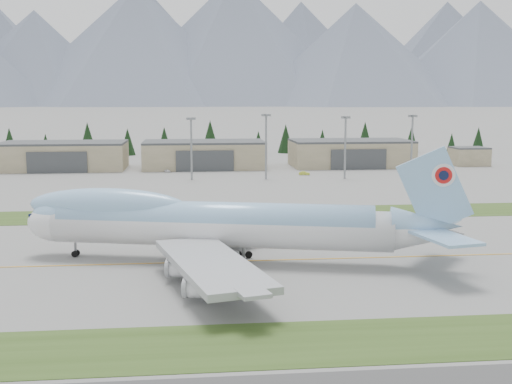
{
  "coord_description": "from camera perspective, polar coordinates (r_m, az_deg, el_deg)",
  "views": [
    {
      "loc": [
        -20.73,
        -107.43,
        27.99
      ],
      "look_at": [
        -6.75,
        27.22,
        8.0
      ],
      "focal_mm": 45.0,
      "sensor_mm": 36.0,
      "label": 1
    }
  ],
  "objects": [
    {
      "name": "mountain_ridge_rear",
      "position": [
        3016.25,
        -4.74,
        12.57
      ],
      "size": [
        4439.33,
        1012.21,
        506.1
      ],
      "color": "#454C5C",
      "rests_on": "ground"
    },
    {
      "name": "hangar_right",
      "position": [
        266.55,
        8.39,
        3.45
      ],
      "size": [
        48.0,
        26.6,
        10.8
      ],
      "color": "gray",
      "rests_on": "ground"
    },
    {
      "name": "ground",
      "position": [
        112.94,
        4.87,
        -5.98
      ],
      "size": [
        7000.0,
        7000.0,
        0.0
      ],
      "primitive_type": "plane",
      "color": "#5F5F5D",
      "rests_on": "ground"
    },
    {
      "name": "conifer_belt",
      "position": [
        320.86,
        -3.4,
        4.67
      ],
      "size": [
        264.45,
        13.92,
        16.96
      ],
      "color": "black",
      "rests_on": "ground"
    },
    {
      "name": "grass_strip_near",
      "position": [
        77.68,
        10.23,
        -12.86
      ],
      "size": [
        400.0,
        14.0,
        0.08
      ],
      "primitive_type": "cube",
      "color": "#304619",
      "rests_on": "ground"
    },
    {
      "name": "control_shed",
      "position": [
        281.46,
        18.41,
        3.04
      ],
      "size": [
        14.0,
        12.0,
        7.6
      ],
      "color": "gray",
      "rests_on": "ground"
    },
    {
      "name": "service_vehicle_b",
      "position": [
        234.28,
        4.32,
        1.52
      ],
      "size": [
        4.25,
        2.41,
        1.33
      ],
      "primitive_type": "imported",
      "rotation": [
        0.0,
        0.0,
        1.31
      ],
      "color": "#AFBD2F",
      "rests_on": "ground"
    },
    {
      "name": "taxiway_line_main",
      "position": [
        112.94,
        4.87,
        -5.98
      ],
      "size": [
        400.0,
        0.4,
        0.02
      ],
      "primitive_type": "cube",
      "color": "orange",
      "rests_on": "ground"
    },
    {
      "name": "boeing_747_freighter",
      "position": [
        109.8,
        -3.66,
        -2.79
      ],
      "size": [
        77.43,
        64.77,
        20.35
      ],
      "rotation": [
        0.0,
        0.0,
        -0.24
      ],
      "color": "silver",
      "rests_on": "ground"
    },
    {
      "name": "hangar_left",
      "position": [
        262.97,
        -16.73,
        3.12
      ],
      "size": [
        48.0,
        26.6,
        10.8
      ],
      "color": "gray",
      "rests_on": "ground"
    },
    {
      "name": "service_vehicle_c",
      "position": [
        252.59,
        14.72,
        1.76
      ],
      "size": [
        2.64,
        4.05,
        1.09
      ],
      "primitive_type": "imported",
      "rotation": [
        0.0,
        0.0,
        -0.32
      ],
      "color": "silver",
      "rests_on": "ground"
    },
    {
      "name": "mountain_ridge_front",
      "position": [
        2322.25,
        -8.57,
        12.96
      ],
      "size": [
        4307.95,
        1231.92,
        481.82
      ],
      "color": "#454C5C",
      "rests_on": "ground"
    },
    {
      "name": "hangar_center",
      "position": [
        258.38,
        -4.64,
        3.36
      ],
      "size": [
        48.0,
        26.6,
        10.8
      ],
      "color": "gray",
      "rests_on": "ground"
    },
    {
      "name": "service_vehicle_a",
      "position": [
        244.41,
        -7.88,
        1.75
      ],
      "size": [
        2.83,
        3.41,
        1.1
      ],
      "primitive_type": "imported",
      "rotation": [
        0.0,
        0.0,
        0.57
      ],
      "color": "white",
      "rests_on": "ground"
    },
    {
      "name": "floodlight_masts",
      "position": [
        220.74,
        3.42,
        5.15
      ],
      "size": [
        194.56,
        7.95,
        23.65
      ],
      "color": "gray",
      "rests_on": "ground"
    },
    {
      "name": "grass_strip_far",
      "position": [
        156.36,
        1.79,
        -1.92
      ],
      "size": [
        400.0,
        18.0,
        0.08
      ],
      "primitive_type": "cube",
      "color": "#304619",
      "rests_on": "ground"
    }
  ]
}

